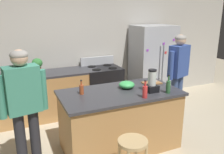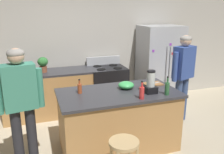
# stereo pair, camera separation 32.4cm
# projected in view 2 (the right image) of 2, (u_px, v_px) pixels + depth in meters

# --- Properties ---
(ground_plane) EXTENTS (14.00, 14.00, 0.00)m
(ground_plane) POSITION_uv_depth(u_px,v_px,m) (118.00, 146.00, 3.81)
(ground_plane) COLOR beige
(back_wall) EXTENTS (8.00, 0.10, 2.70)m
(back_wall) POSITION_uv_depth(u_px,v_px,m) (88.00, 45.00, 5.21)
(back_wall) COLOR #BCB7AD
(back_wall) RESTS_ON ground_plane
(kitchen_island) EXTENTS (1.80, 0.94, 0.92)m
(kitchen_island) POSITION_uv_depth(u_px,v_px,m) (118.00, 120.00, 3.68)
(kitchen_island) COLOR #B7844C
(kitchen_island) RESTS_ON ground_plane
(back_counter_run) EXTENTS (2.00, 0.64, 0.92)m
(back_counter_run) POSITION_uv_depth(u_px,v_px,m) (55.00, 93.00, 4.84)
(back_counter_run) COLOR #B7844C
(back_counter_run) RESTS_ON ground_plane
(refrigerator) EXTENTS (0.90, 0.73, 1.76)m
(refrigerator) POSITION_uv_depth(u_px,v_px,m) (159.00, 65.00, 5.40)
(refrigerator) COLOR #B7BABF
(refrigerator) RESTS_ON ground_plane
(stove_range) EXTENTS (0.76, 0.65, 1.10)m
(stove_range) POSITION_uv_depth(u_px,v_px,m) (107.00, 87.00, 5.16)
(stove_range) COLOR black
(stove_range) RESTS_ON ground_plane
(person_by_island_left) EXTENTS (0.60, 0.29, 1.67)m
(person_by_island_left) POSITION_uv_depth(u_px,v_px,m) (21.00, 99.00, 3.00)
(person_by_island_left) COLOR #26262B
(person_by_island_left) RESTS_ON ground_plane
(person_by_sink_right) EXTENTS (0.59, 0.34, 1.66)m
(person_by_sink_right) POSITION_uv_depth(u_px,v_px,m) (183.00, 71.00, 4.41)
(person_by_sink_right) COLOR #384C7A
(person_by_sink_right) RESTS_ON ground_plane
(bar_stool) EXTENTS (0.36, 0.36, 0.63)m
(bar_stool) POSITION_uv_depth(u_px,v_px,m) (124.00, 151.00, 2.81)
(bar_stool) COLOR tan
(bar_stool) RESTS_ON ground_plane
(potted_plant) EXTENTS (0.20, 0.20, 0.30)m
(potted_plant) POSITION_uv_depth(u_px,v_px,m) (43.00, 64.00, 4.61)
(potted_plant) COLOR brown
(potted_plant) RESTS_ON back_counter_run
(blender_appliance) EXTENTS (0.17, 0.17, 0.34)m
(blender_appliance) POSITION_uv_depth(u_px,v_px,m) (151.00, 83.00, 3.48)
(blender_appliance) COLOR black
(blender_appliance) RESTS_ON kitchen_island
(bottle_soda) EXTENTS (0.07, 0.07, 0.26)m
(bottle_soda) POSITION_uv_depth(u_px,v_px,m) (142.00, 92.00, 3.26)
(bottle_soda) COLOR red
(bottle_soda) RESTS_ON kitchen_island
(bottle_olive_oil) EXTENTS (0.07, 0.07, 0.28)m
(bottle_olive_oil) POSITION_uv_depth(u_px,v_px,m) (167.00, 88.00, 3.41)
(bottle_olive_oil) COLOR #2D6638
(bottle_olive_oil) RESTS_ON kitchen_island
(bottle_cooking_sauce) EXTENTS (0.06, 0.06, 0.22)m
(bottle_cooking_sauce) POSITION_uv_depth(u_px,v_px,m) (80.00, 88.00, 3.48)
(bottle_cooking_sauce) COLOR #B24C26
(bottle_cooking_sauce) RESTS_ON kitchen_island
(mixing_bowl) EXTENTS (0.25, 0.25, 0.11)m
(mixing_bowl) POSITION_uv_depth(u_px,v_px,m) (126.00, 85.00, 3.69)
(mixing_bowl) COLOR #3FB259
(mixing_bowl) RESTS_ON kitchen_island
(cutting_board) EXTENTS (0.30, 0.20, 0.02)m
(cutting_board) POSITION_uv_depth(u_px,v_px,m) (153.00, 84.00, 3.90)
(cutting_board) COLOR #9E6B3D
(cutting_board) RESTS_ON kitchen_island
(chef_knife) EXTENTS (0.22, 0.06, 0.01)m
(chef_knife) POSITION_uv_depth(u_px,v_px,m) (154.00, 83.00, 3.90)
(chef_knife) COLOR #B7BABF
(chef_knife) RESTS_ON cutting_board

